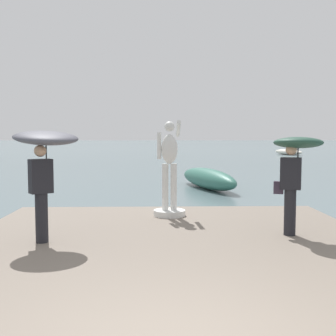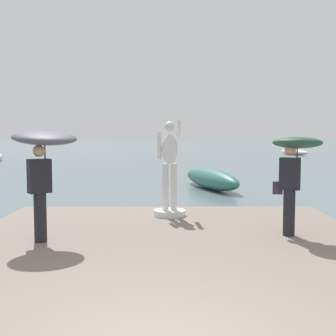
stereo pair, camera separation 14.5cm
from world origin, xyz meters
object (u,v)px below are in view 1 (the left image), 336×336
at_px(statue_white_figure, 169,178).
at_px(boat_far, 208,179).
at_px(onlooker_right, 295,160).
at_px(boat_near, 288,152).
at_px(onlooker_left, 45,152).

relative_size(statue_white_figure, boat_far, 0.43).
distance_m(statue_white_figure, onlooker_right, 3.12).
bearing_deg(boat_near, onlooker_right, -107.29).
bearing_deg(boat_near, boat_far, -112.83).
bearing_deg(boat_near, onlooker_left, -112.47).
relative_size(onlooker_right, boat_near, 0.35).
xyz_separation_m(onlooker_right, boat_near, (13.52, 43.43, -1.47)).
xyz_separation_m(onlooker_left, boat_far, (4.20, 10.75, -1.57)).
xyz_separation_m(onlooker_left, onlooker_right, (4.58, 0.35, -0.17)).
bearing_deg(onlooker_left, boat_far, 68.66).
bearing_deg(statue_white_figure, onlooker_right, -41.44).
height_order(statue_white_figure, onlooker_left, statue_white_figure).
distance_m(onlooker_right, boat_near, 45.51).
bearing_deg(statue_white_figure, boat_near, 69.08).
distance_m(boat_near, boat_far, 35.84).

